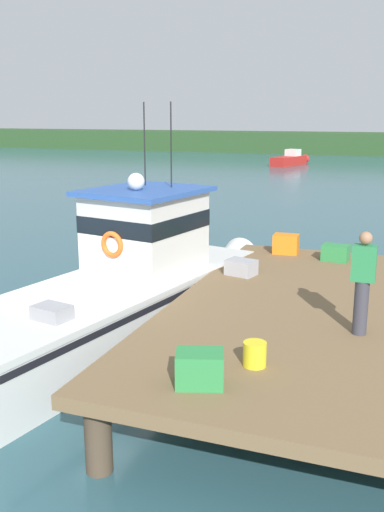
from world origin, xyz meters
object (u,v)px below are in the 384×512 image
object	(u,v)px
crate_stack_near_edge	(241,267)
moored_boat_mid_harbor	(291,160)
crate_single_by_cleat	(286,244)
crate_stack_mid_dock	(200,369)
mooring_buoy_inshore	(204,231)
deckhand_by_the_boat	(363,281)
bait_bucket	(255,354)
main_fishing_boat	(129,286)
crate_single_far	(336,253)

from	to	relation	value
crate_stack_near_edge	moored_boat_mid_harbor	world-z (taller)	crate_stack_near_edge
crate_single_by_cleat	moored_boat_mid_harbor	world-z (taller)	crate_single_by_cleat
crate_stack_mid_dock	mooring_buoy_inshore	distance (m)	14.89
deckhand_by_the_boat	crate_stack_near_edge	bearing A→B (deg)	135.15
moored_boat_mid_harbor	crate_stack_mid_dock	bearing A→B (deg)	-80.33
crate_stack_near_edge	moored_boat_mid_harbor	size ratio (longest dim) A/B	0.11
crate_stack_mid_dock	bait_bucket	distance (m)	0.95
bait_bucket	crate_stack_mid_dock	bearing A→B (deg)	-122.29
mooring_buoy_inshore	moored_boat_mid_harbor	bearing A→B (deg)	95.42
crate_single_by_cleat	crate_stack_near_edge	bearing A→B (deg)	-102.18
crate_stack_mid_dock	mooring_buoy_inshore	size ratio (longest dim) A/B	1.48
main_fishing_boat	crate_single_far	xyz separation A→B (m)	(3.91, 2.99, 0.38)
main_fishing_boat	crate_stack_near_edge	world-z (taller)	main_fishing_boat
crate_single_far	moored_boat_mid_harbor	distance (m)	40.80
crate_single_far	crate_single_by_cleat	distance (m)	1.28
crate_stack_near_edge	mooring_buoy_inshore	distance (m)	9.75
crate_stack_mid_dock	deckhand_by_the_boat	world-z (taller)	deckhand_by_the_boat
crate_single_by_cleat	deckhand_by_the_boat	bearing A→B (deg)	-66.28
crate_stack_near_edge	deckhand_by_the_boat	xyz separation A→B (m)	(2.66, -2.65, 0.69)
crate_single_by_cleat	bait_bucket	xyz separation A→B (m)	(0.93, -6.66, -0.07)
crate_stack_near_edge	crate_stack_mid_dock	world-z (taller)	crate_stack_mid_dock
crate_stack_near_edge	crate_single_far	distance (m)	2.64
crate_single_by_cleat	moored_boat_mid_harbor	bearing A→B (deg)	100.86
crate_single_by_cleat	bait_bucket	distance (m)	6.73
main_fishing_boat	moored_boat_mid_harbor	distance (m)	43.10
crate_stack_near_edge	crate_stack_mid_dock	xyz separation A→B (m)	(0.92, -5.18, 0.06)
crate_stack_mid_dock	mooring_buoy_inshore	xyz separation A→B (m)	(-4.88, 14.02, -1.22)
bait_bucket	crate_single_far	bearing A→B (deg)	87.25
deckhand_by_the_boat	moored_boat_mid_harbor	world-z (taller)	deckhand_by_the_boat
crate_stack_near_edge	mooring_buoy_inshore	size ratio (longest dim) A/B	1.48
deckhand_by_the_boat	moored_boat_mid_harbor	distance (m)	45.54
mooring_buoy_inshore	crate_stack_near_edge	bearing A→B (deg)	-65.87
deckhand_by_the_boat	mooring_buoy_inshore	bearing A→B (deg)	119.96
deckhand_by_the_boat	mooring_buoy_inshore	distance (m)	13.39
crate_stack_mid_dock	moored_boat_mid_harbor	bearing A→B (deg)	99.67
crate_single_by_cleat	crate_stack_mid_dock	world-z (taller)	crate_single_by_cleat
deckhand_by_the_boat	mooring_buoy_inshore	xyz separation A→B (m)	(-6.62, 11.49, -1.86)
bait_bucket	deckhand_by_the_boat	world-z (taller)	deckhand_by_the_boat
crate_single_by_cleat	bait_bucket	world-z (taller)	crate_single_by_cleat
main_fishing_boat	crate_single_far	distance (m)	4.93
crate_single_far	main_fishing_boat	bearing A→B (deg)	-142.62
bait_bucket	mooring_buoy_inshore	world-z (taller)	bait_bucket
bait_bucket	moored_boat_mid_harbor	distance (m)	46.97
deckhand_by_the_boat	mooring_buoy_inshore	world-z (taller)	deckhand_by_the_boat
main_fishing_boat	deckhand_by_the_boat	bearing A→B (deg)	-18.80
crate_stack_near_edge	crate_single_far	size ratio (longest dim) A/B	1.00
crate_single_far	mooring_buoy_inshore	xyz separation A→B (m)	(-5.69, 6.85, -1.18)
crate_single_far	bait_bucket	world-z (taller)	crate_single_far
crate_single_by_cleat	moored_boat_mid_harbor	size ratio (longest dim) A/B	0.11
crate_single_by_cleat	mooring_buoy_inshore	distance (m)	8.02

